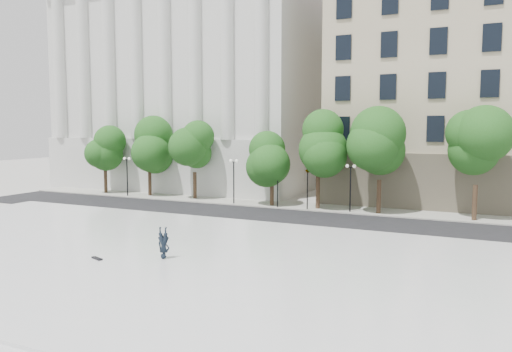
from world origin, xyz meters
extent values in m
plane|color=#ADABA4|center=(0.00, 0.00, 0.00)|extent=(160.00, 160.00, 0.00)
cube|color=silver|center=(0.00, 3.00, 0.23)|extent=(44.00, 22.00, 0.45)
cube|color=black|center=(0.00, 18.00, 0.01)|extent=(60.00, 8.00, 0.02)
cube|color=#B4B1A6|center=(0.00, 24.00, 0.06)|extent=(60.00, 4.00, 0.12)
cube|color=beige|center=(-17.00, 39.00, 12.50)|extent=(30.00, 26.00, 25.00)
cylinder|color=black|center=(-0.79, 22.30, 1.75)|extent=(0.10, 0.10, 3.50)
imported|color=black|center=(-0.79, 22.30, 3.87)|extent=(0.75, 1.90, 0.75)
cylinder|color=black|center=(2.00, 22.30, 1.75)|extent=(0.10, 0.10, 3.50)
imported|color=black|center=(2.00, 22.30, 3.87)|extent=(1.01, 1.87, 0.74)
imported|color=black|center=(1.07, 2.42, 0.68)|extent=(1.06, 1.76, 0.45)
cube|color=black|center=(-2.02, 0.89, 0.49)|extent=(0.82, 0.45, 0.08)
cylinder|color=#382619|center=(-21.60, 23.57, 1.27)|extent=(0.36, 0.36, 2.55)
sphere|color=#1F5117|center=(-21.60, 23.57, 4.73)|extent=(3.64, 3.64, 3.64)
cylinder|color=#382619|center=(-15.91, 23.84, 1.29)|extent=(0.36, 0.36, 2.58)
sphere|color=#1F5117|center=(-15.91, 23.84, 4.78)|extent=(3.74, 3.74, 3.74)
cylinder|color=#382619|center=(-10.49, 24.01, 1.37)|extent=(0.36, 0.36, 2.74)
sphere|color=#1F5117|center=(-10.49, 24.01, 5.10)|extent=(3.41, 3.41, 3.41)
cylinder|color=#382619|center=(-1.71, 23.16, 1.24)|extent=(0.36, 0.36, 2.48)
sphere|color=#1F5117|center=(-1.71, 23.16, 4.61)|extent=(3.60, 3.60, 3.60)
cylinder|color=#382619|center=(2.67, 23.18, 1.54)|extent=(0.36, 0.36, 3.07)
sphere|color=#1F5117|center=(2.67, 23.18, 5.70)|extent=(3.58, 3.58, 3.58)
cylinder|color=#382619|center=(8.02, 22.94, 1.45)|extent=(0.36, 0.36, 2.89)
sphere|color=#1F5117|center=(8.02, 22.94, 5.38)|extent=(4.12, 4.12, 4.12)
cylinder|color=#382619|center=(15.32, 22.94, 1.42)|extent=(0.36, 0.36, 2.84)
sphere|color=#1F5117|center=(15.32, 22.94, 5.27)|extent=(3.82, 3.82, 3.82)
cylinder|color=black|center=(-17.83, 22.60, 1.95)|extent=(0.12, 0.12, 3.90)
cube|color=black|center=(-17.83, 22.60, 3.90)|extent=(0.60, 0.06, 0.06)
sphere|color=white|center=(-18.13, 22.60, 4.00)|extent=(0.28, 0.28, 0.28)
sphere|color=white|center=(-17.53, 22.60, 4.00)|extent=(0.28, 0.28, 0.28)
cylinder|color=black|center=(-5.35, 22.60, 2.01)|extent=(0.12, 0.12, 4.02)
cube|color=black|center=(-5.35, 22.60, 4.02)|extent=(0.60, 0.06, 0.06)
sphere|color=white|center=(-5.65, 22.60, 4.12)|extent=(0.28, 0.28, 0.28)
sphere|color=white|center=(-5.05, 22.60, 4.12)|extent=(0.28, 0.28, 0.28)
cylinder|color=black|center=(5.70, 22.60, 1.95)|extent=(0.12, 0.12, 3.89)
cube|color=black|center=(5.70, 22.60, 3.89)|extent=(0.60, 0.06, 0.06)
sphere|color=white|center=(5.40, 22.60, 3.99)|extent=(0.28, 0.28, 0.28)
sphere|color=white|center=(6.00, 22.60, 3.99)|extent=(0.28, 0.28, 0.28)
camera|label=1|loc=(16.05, -18.48, 7.24)|focal=35.00mm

